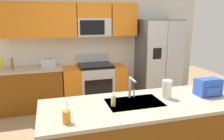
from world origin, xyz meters
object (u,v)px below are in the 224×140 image
object	(u,v)px
drink_cup_orange	(67,117)
soap_dispenser	(113,100)
pepper_mill	(12,64)
bottle_yellow	(1,63)
backpack	(208,87)
toaster	(48,63)
paper_towel_roll	(167,89)
range_oven	(94,84)
refrigerator	(158,60)
sink_faucet	(131,86)

from	to	relation	value
drink_cup_orange	soap_dispenser	xyz separation A→B (m)	(0.57, 0.29, 0.00)
pepper_mill	bottle_yellow	size ratio (longest dim) A/B	0.87
drink_cup_orange	backpack	bearing A→B (deg)	8.90
pepper_mill	backpack	world-z (taller)	backpack
toaster	backpack	xyz separation A→B (m)	(2.04, -2.26, 0.03)
toaster	drink_cup_orange	distance (m)	2.56
pepper_mill	paper_towel_roll	bearing A→B (deg)	-46.68
bottle_yellow	soap_dispenser	size ratio (longest dim) A/B	1.46
range_oven	pepper_mill	world-z (taller)	pepper_mill
bottle_yellow	drink_cup_orange	bearing A→B (deg)	-68.64
refrigerator	paper_towel_roll	distance (m)	2.42
drink_cup_orange	paper_towel_roll	size ratio (longest dim) A/B	1.04
drink_cup_orange	soap_dispenser	size ratio (longest dim) A/B	1.47
pepper_mill	sink_faucet	world-z (taller)	sink_faucet
sink_faucet	bottle_yellow	bearing A→B (deg)	130.73
toaster	backpack	size ratio (longest dim) A/B	0.88
bottle_yellow	paper_towel_roll	xyz separation A→B (m)	(2.34, -2.32, -0.00)
pepper_mill	drink_cup_orange	xyz separation A→B (m)	(0.84, -2.61, -0.04)
paper_towel_roll	backpack	xyz separation A→B (m)	(0.59, -0.05, -0.00)
toaster	drink_cup_orange	bearing A→B (deg)	-86.58
range_oven	sink_faucet	bearing A→B (deg)	-88.69
bottle_yellow	drink_cup_orange	distance (m)	2.86
backpack	drink_cup_orange	bearing A→B (deg)	-171.10
paper_towel_roll	pepper_mill	bearing A→B (deg)	133.32
toaster	backpack	world-z (taller)	backpack
bottle_yellow	drink_cup_orange	size ratio (longest dim) A/B	0.99
refrigerator	pepper_mill	size ratio (longest dim) A/B	8.54
drink_cup_orange	refrigerator	bearing A→B (deg)	47.65
drink_cup_orange	backpack	distance (m)	1.92
refrigerator	bottle_yellow	xyz separation A→B (m)	(-3.36, 0.13, 0.10)
range_oven	soap_dispenser	size ratio (longest dim) A/B	8.00
drink_cup_orange	soap_dispenser	bearing A→B (deg)	26.70
sink_faucet	backpack	bearing A→B (deg)	-9.12
sink_faucet	drink_cup_orange	size ratio (longest dim) A/B	1.13
pepper_mill	soap_dispenser	bearing A→B (deg)	-58.79
soap_dispenser	backpack	distance (m)	1.32
toaster	paper_towel_roll	size ratio (longest dim) A/B	1.17
bottle_yellow	paper_towel_roll	world-z (taller)	bottle_yellow
soap_dispenser	range_oven	bearing A→B (deg)	84.19
range_oven	paper_towel_roll	xyz separation A→B (m)	(0.49, -2.27, 0.58)
paper_towel_roll	bottle_yellow	bearing A→B (deg)	135.22
pepper_mill	soap_dispenser	world-z (taller)	pepper_mill
range_oven	paper_towel_roll	distance (m)	2.39
soap_dispenser	toaster	bearing A→B (deg)	107.59
toaster	sink_faucet	bearing A→B (deg)	-64.35
range_oven	pepper_mill	bearing A→B (deg)	-179.91
range_oven	bottle_yellow	xyz separation A→B (m)	(-1.85, 0.05, 0.58)
toaster	backpack	distance (m)	3.05
sink_faucet	backpack	size ratio (longest dim) A/B	0.88
backpack	range_oven	bearing A→B (deg)	115.13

